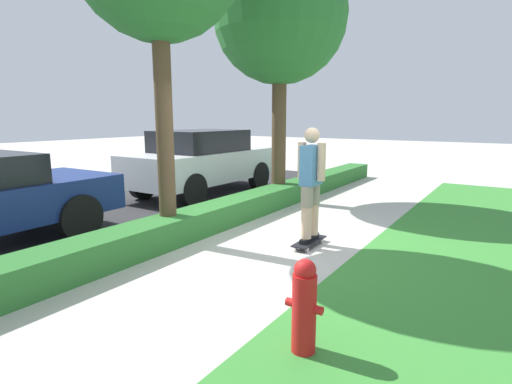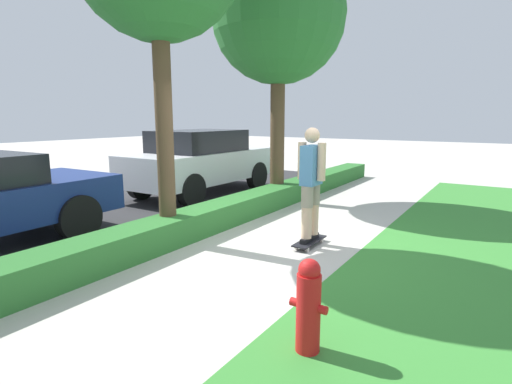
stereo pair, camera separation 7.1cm
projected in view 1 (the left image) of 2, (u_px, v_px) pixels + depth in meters
ground_plane at (285, 247)px, 6.03m from camera, size 60.00×60.00×0.00m
street_asphalt at (109, 212)px, 8.30m from camera, size 15.63×5.00×0.01m
hedge_row at (204, 219)px, 6.85m from camera, size 15.63×0.60×0.42m
skateboard at (309, 242)px, 6.08m from camera, size 0.76×0.24×0.09m
skater_person at (311, 182)px, 5.91m from camera, size 0.50×0.44×1.70m
tree_far at (280, 17)px, 8.62m from camera, size 2.92×2.92×5.56m
parked_car_middle at (203, 161)px, 10.10m from camera, size 4.27×1.82×1.62m
fire_hydrant at (304, 306)px, 3.27m from camera, size 0.20×0.32×0.81m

